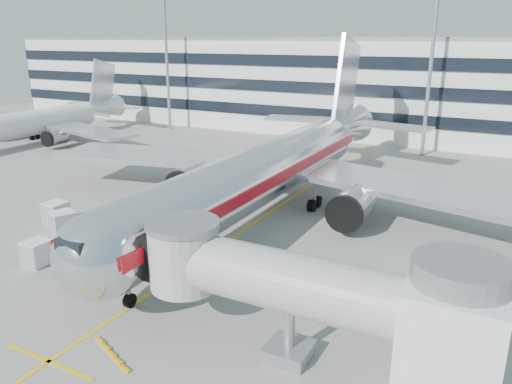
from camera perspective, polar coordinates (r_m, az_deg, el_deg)
The scene contains 15 objects.
ground at distance 37.35m, azimuth -5.98°, elevation -7.45°, with size 180.00×180.00×0.00m, color gray.
lead_in_line at distance 45.33m, azimuth 1.04°, elevation -2.80°, with size 0.25×70.00×0.01m, color #E4B40C.
stop_bar at distance 28.41m, azimuth -22.60°, elevation -17.45°, with size 6.00×0.25×0.01m, color #E4B40C.
main_jet at distance 45.55m, azimuth 2.05°, elevation 2.87°, with size 50.95×48.70×16.06m.
jet_bridge at distance 24.21m, azimuth 7.65°, elevation -11.78°, with size 17.80×4.50×7.00m.
terminal at distance 88.40m, azimuth 15.59°, elevation 11.64°, with size 150.00×24.25×15.60m.
light_mast_west at distance 88.53m, azimuth -10.27°, elevation 16.59°, with size 2.40×1.20×25.45m.
light_mast_centre at distance 70.89m, azimuth 19.59°, elevation 15.79°, with size 2.40×1.20×25.45m.
second_jet at distance 83.57m, azimuth -24.08°, elevation 7.28°, with size 38.21×36.52×12.04m.
belt_loader at distance 43.63m, azimuth -9.37°, elevation -3.04°, with size 4.41×2.80×2.07m.
baggage_tug at distance 41.64m, azimuth -15.80°, elevation -4.00°, with size 3.22×2.68×2.11m.
cargo_container_left at distance 44.13m, azimuth -21.18°, elevation -3.28°, with size 2.33×2.33×1.89m.
cargo_container_right at distance 46.74m, azimuth -21.86°, elevation -2.23°, with size 1.80×1.80×1.89m.
cargo_container_front at distance 38.98m, azimuth -23.79°, elevation -6.39°, with size 1.70×1.70×1.78m.
ramp_worker at distance 41.24m, azimuth -15.61°, elevation -4.03°, with size 0.75×0.49×2.05m, color #A2DC17.
Camera 1 is at (19.20, -27.99, 15.58)m, focal length 35.00 mm.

